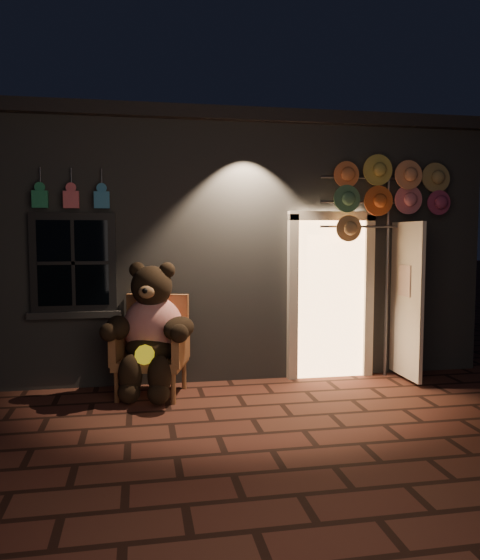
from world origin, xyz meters
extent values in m
plane|color=#4E291E|center=(0.00, 0.00, 0.00)|extent=(60.00, 60.00, 0.00)
cube|color=slate|center=(0.00, 4.00, 1.65)|extent=(7.00, 5.00, 3.30)
cube|color=black|center=(0.00, 4.00, 3.38)|extent=(7.30, 5.30, 0.16)
cube|color=black|center=(-1.90, 1.46, 1.55)|extent=(1.00, 0.10, 1.20)
cube|color=black|center=(-1.90, 1.43, 1.55)|extent=(0.82, 0.06, 1.02)
cube|color=slate|center=(-1.90, 1.46, 0.92)|extent=(1.10, 0.14, 0.08)
cube|color=#FFB972|center=(1.35, 1.48, 1.05)|extent=(0.92, 0.10, 2.10)
cube|color=beige|center=(0.83, 1.44, 1.05)|extent=(0.12, 0.12, 2.20)
cube|color=beige|center=(1.87, 1.44, 1.05)|extent=(0.12, 0.12, 2.20)
cube|color=beige|center=(1.35, 1.44, 2.13)|extent=(1.16, 0.12, 0.12)
cube|color=beige|center=(2.25, 1.10, 1.05)|extent=(0.05, 0.80, 2.00)
cube|color=#238353|center=(-2.25, 1.38, 2.30)|extent=(0.18, 0.07, 0.20)
cylinder|color=#59595E|center=(-2.25, 1.44, 2.55)|extent=(0.02, 0.02, 0.25)
cube|color=#DC5A62|center=(-1.90, 1.38, 2.30)|extent=(0.18, 0.07, 0.20)
cylinder|color=#59595E|center=(-1.90, 1.44, 2.55)|extent=(0.02, 0.02, 0.25)
cube|color=teal|center=(-1.55, 1.38, 2.30)|extent=(0.18, 0.07, 0.20)
cylinder|color=#59595E|center=(-1.55, 1.44, 2.55)|extent=(0.02, 0.02, 0.25)
cube|color=#9B683C|center=(-1.00, 1.03, 0.40)|extent=(0.93, 0.89, 0.11)
cube|color=#9B683C|center=(-0.91, 1.34, 0.78)|extent=(0.76, 0.29, 0.76)
cube|color=#9B683C|center=(-1.35, 1.10, 0.62)|extent=(0.26, 0.65, 0.43)
cube|color=#9B683C|center=(-0.66, 0.91, 0.62)|extent=(0.26, 0.65, 0.43)
cylinder|color=#9B683C|center=(-1.40, 0.82, 0.17)|extent=(0.05, 0.05, 0.35)
cylinder|color=#9B683C|center=(-0.77, 0.64, 0.17)|extent=(0.05, 0.05, 0.35)
cylinder|color=#9B683C|center=(-1.23, 1.41, 0.17)|extent=(0.05, 0.05, 0.35)
cylinder|color=#9B683C|center=(-0.60, 1.23, 0.17)|extent=(0.05, 0.05, 0.35)
ellipsoid|color=red|center=(-0.97, 1.07, 0.80)|extent=(0.84, 0.74, 0.74)
ellipsoid|color=black|center=(-0.99, 0.99, 0.58)|extent=(0.70, 0.64, 0.35)
sphere|color=black|center=(-0.99, 1.02, 1.29)|extent=(0.59, 0.59, 0.48)
sphere|color=black|center=(-1.15, 1.10, 1.48)|extent=(0.19, 0.19, 0.19)
sphere|color=black|center=(-0.81, 1.00, 1.48)|extent=(0.19, 0.19, 0.19)
ellipsoid|color=olive|center=(-1.05, 0.81, 1.25)|extent=(0.22, 0.18, 0.15)
ellipsoid|color=black|center=(-1.37, 0.95, 0.83)|extent=(0.30, 0.51, 0.27)
ellipsoid|color=black|center=(-0.69, 0.75, 0.83)|extent=(0.51, 0.55, 0.27)
ellipsoid|color=black|center=(-1.24, 0.74, 0.33)|extent=(0.27, 0.27, 0.46)
ellipsoid|color=black|center=(-0.92, 0.65, 0.33)|extent=(0.27, 0.27, 0.46)
sphere|color=black|center=(-1.26, 0.68, 0.14)|extent=(0.25, 0.25, 0.25)
sphere|color=black|center=(-0.94, 0.59, 0.14)|extent=(0.25, 0.25, 0.25)
cylinder|color=yellow|center=(-1.08, 0.69, 0.56)|extent=(0.25, 0.15, 0.22)
cylinder|color=#59595E|center=(2.11, 1.38, 1.41)|extent=(0.04, 0.04, 2.83)
cylinder|color=#59595E|center=(1.79, 1.36, 2.62)|extent=(1.26, 0.03, 0.03)
cylinder|color=#59595E|center=(1.79, 1.36, 2.31)|extent=(1.26, 0.03, 0.03)
cylinder|color=#59595E|center=(1.79, 1.36, 1.99)|extent=(1.26, 0.03, 0.03)
cylinder|color=#F37F43|center=(1.50, 1.30, 2.67)|extent=(0.36, 0.11, 0.36)
cylinder|color=gold|center=(1.92, 1.27, 2.67)|extent=(0.36, 0.11, 0.36)
cylinder|color=#F19964|center=(2.34, 1.24, 2.67)|extent=(0.36, 0.11, 0.36)
cylinder|color=tan|center=(2.76, 1.30, 2.67)|extent=(0.36, 0.11, 0.36)
cylinder|color=#4F8358|center=(1.50, 1.27, 2.31)|extent=(0.36, 0.11, 0.36)
cylinder|color=orange|center=(1.92, 1.24, 2.31)|extent=(0.36, 0.11, 0.36)
cylinder|color=pink|center=(2.34, 1.30, 2.31)|extent=(0.36, 0.11, 0.36)
cylinder|color=#A4375E|center=(2.76, 1.27, 2.31)|extent=(0.36, 0.11, 0.36)
cylinder|color=tan|center=(1.50, 1.24, 1.94)|extent=(0.36, 0.11, 0.36)
camera|label=1|loc=(-1.12, -5.35, 1.90)|focal=35.00mm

